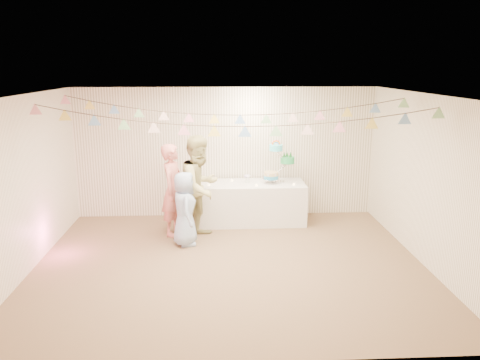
{
  "coord_description": "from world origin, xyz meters",
  "views": [
    {
      "loc": [
        -0.19,
        -6.75,
        3.01
      ],
      "look_at": [
        0.2,
        0.8,
        1.15
      ],
      "focal_mm": 35.0,
      "sensor_mm": 36.0,
      "label": 1
    }
  ],
  "objects_px": {
    "table": "(250,203)",
    "person_adult_b": "(200,187)",
    "cake_stand": "(279,165)",
    "person_adult_a": "(173,190)",
    "person_child": "(185,209)"
  },
  "relations": [
    {
      "from": "person_child",
      "to": "person_adult_a",
      "type": "bearing_deg",
      "value": 14.06
    },
    {
      "from": "cake_stand",
      "to": "person_child",
      "type": "relative_size",
      "value": 0.6
    },
    {
      "from": "cake_stand",
      "to": "person_adult_b",
      "type": "height_order",
      "value": "person_adult_b"
    },
    {
      "from": "person_adult_b",
      "to": "person_child",
      "type": "xyz_separation_m",
      "value": [
        -0.26,
        -0.34,
        -0.28
      ]
    },
    {
      "from": "person_adult_a",
      "to": "person_child",
      "type": "relative_size",
      "value": 1.3
    },
    {
      "from": "cake_stand",
      "to": "person_adult_b",
      "type": "bearing_deg",
      "value": -150.92
    },
    {
      "from": "cake_stand",
      "to": "person_child",
      "type": "bearing_deg",
      "value": -146.21
    },
    {
      "from": "table",
      "to": "person_child",
      "type": "distance_m",
      "value": 1.66
    },
    {
      "from": "cake_stand",
      "to": "person_adult_a",
      "type": "bearing_deg",
      "value": -161.94
    },
    {
      "from": "cake_stand",
      "to": "person_adult_a",
      "type": "height_order",
      "value": "person_adult_a"
    },
    {
      "from": "cake_stand",
      "to": "person_adult_a",
      "type": "distance_m",
      "value": 2.11
    },
    {
      "from": "table",
      "to": "person_adult_b",
      "type": "relative_size",
      "value": 1.14
    },
    {
      "from": "table",
      "to": "person_adult_a",
      "type": "bearing_deg",
      "value": -157.4
    },
    {
      "from": "person_adult_a",
      "to": "person_adult_b",
      "type": "relative_size",
      "value": 0.9
    },
    {
      "from": "table",
      "to": "person_adult_b",
      "type": "xyz_separation_m",
      "value": [
        -0.95,
        -0.78,
        0.53
      ]
    }
  ]
}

